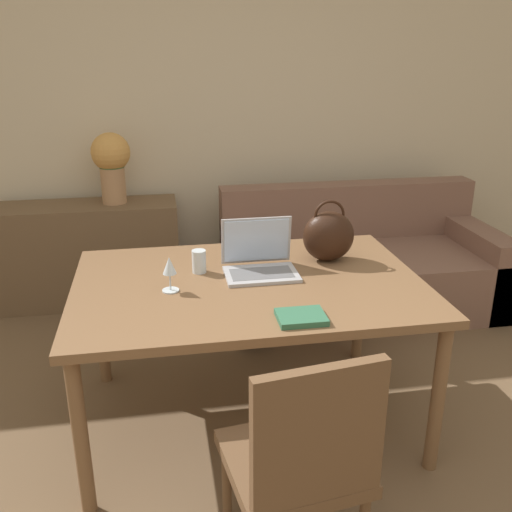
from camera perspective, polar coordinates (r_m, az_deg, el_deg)
name	(u,v)px	position (r m, az deg, el deg)	size (l,w,h in m)	color
wall_back	(216,105)	(4.31, -3.98, 14.82)	(10.00, 0.06, 2.70)	beige
dining_table	(249,295)	(2.64, -0.73, -3.88)	(1.59, 1.09, 0.75)	brown
chair	(302,459)	(1.96, 4.59, -19.56)	(0.50, 0.50, 0.92)	brown
couch	(359,268)	(4.10, 10.24, -1.19)	(1.88, 0.92, 0.82)	#7F5B4C
sideboard	(89,254)	(4.24, -16.33, 0.23)	(1.26, 0.40, 0.73)	brown
laptop	(259,258)	(2.70, 0.30, -0.21)	(0.34, 0.27, 0.25)	#ADADB2
drinking_glass	(199,261)	(2.70, -5.72, -0.54)	(0.07, 0.07, 0.11)	silver
wine_glass	(169,268)	(2.49, -8.65, -1.23)	(0.07, 0.07, 0.16)	silver
handbag	(328,236)	(2.84, 7.26, 2.03)	(0.26, 0.19, 0.31)	black
flower_vase	(111,161)	(4.06, -14.27, 9.19)	(0.26, 0.26, 0.49)	tan
book	(301,317)	(2.26, 4.54, -6.11)	(0.19, 0.15, 0.02)	#336B4C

